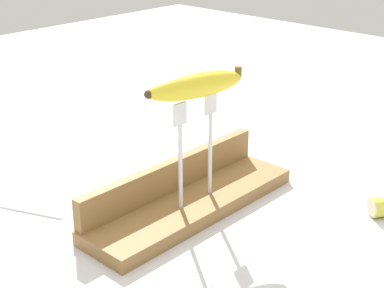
{
  "coord_description": "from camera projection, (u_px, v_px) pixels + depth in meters",
  "views": [
    {
      "loc": [
        -0.66,
        -0.62,
        0.5
      ],
      "look_at": [
        0.0,
        0.0,
        0.12
      ],
      "focal_mm": 55.61,
      "sensor_mm": 36.0,
      "label": 1
    }
  ],
  "objects": [
    {
      "name": "ground_plane",
      "position": [
        192.0,
        211.0,
        1.03
      ],
      "size": [
        3.0,
        3.0,
        0.0
      ],
      "primitive_type": "plane",
      "color": "silver"
    },
    {
      "name": "wooden_board",
      "position": [
        192.0,
        204.0,
        1.02
      ],
      "size": [
        0.42,
        0.12,
        0.02
      ],
      "primitive_type": "cube",
      "color": "olive",
      "rests_on": "ground"
    },
    {
      "name": "board_backstop",
      "position": [
        172.0,
        175.0,
        1.04
      ],
      "size": [
        0.41,
        0.02,
        0.06
      ],
      "primitive_type": "cube",
      "color": "olive",
      "rests_on": "wooden_board"
    },
    {
      "name": "fork_stand_center",
      "position": [
        196.0,
        140.0,
        0.97
      ],
      "size": [
        0.1,
        0.01,
        0.18
      ],
      "color": "silver",
      "rests_on": "wooden_board"
    },
    {
      "name": "banana_raised_center",
      "position": [
        196.0,
        85.0,
        0.93
      ],
      "size": [
        0.18,
        0.08,
        0.04
      ],
      "color": "yellow",
      "rests_on": "fork_stand_center"
    },
    {
      "name": "fork_fallen_near",
      "position": [
        8.0,
        207.0,
        1.03
      ],
      "size": [
        0.08,
        0.16,
        0.01
      ],
      "color": "silver",
      "rests_on": "ground"
    },
    {
      "name": "banana_chunk_near",
      "position": [
        383.0,
        206.0,
        1.0
      ],
      "size": [
        0.06,
        0.05,
        0.03
      ],
      "color": "#DBD147",
      "rests_on": "ground"
    }
  ]
}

